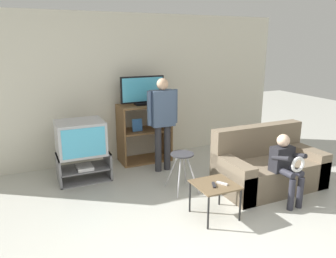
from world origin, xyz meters
The scene contains 12 objects.
wall_back centered at (0.00, 3.38, 1.30)m, with size 6.40×0.06×2.60m.
tv_stand centered at (-0.89, 2.62, 0.22)m, with size 0.79×0.48×0.44m.
television_main centered at (-0.91, 2.63, 0.70)m, with size 0.71×0.60×0.52m.
media_shelf centered at (0.29, 3.06, 0.53)m, with size 0.90×0.50×1.04m.
television_flat centered at (0.27, 3.05, 1.28)m, with size 0.79×0.20×0.50m.
folding_stool centered at (0.35, 1.66, 0.46)m, with size 0.38×0.45×0.57m.
snack_table centered at (0.37, 0.83, 0.39)m, with size 0.50×0.50×0.43m.
remote_control_black centered at (0.33, 0.79, 0.44)m, with size 0.04×0.14×0.02m, color #232328.
remote_control_white centered at (0.45, 0.79, 0.44)m, with size 0.04×0.14×0.02m, color silver.
couch centered at (1.57, 1.26, 0.30)m, with size 1.56×0.83×0.89m.
person_standing_adult centered at (0.40, 2.48, 0.94)m, with size 0.53×0.20×1.56m.
person_seated_child centered at (1.43, 0.76, 0.56)m, with size 0.33×0.43×0.93m.
Camera 1 is at (-1.68, -2.29, 2.11)m, focal length 35.00 mm.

